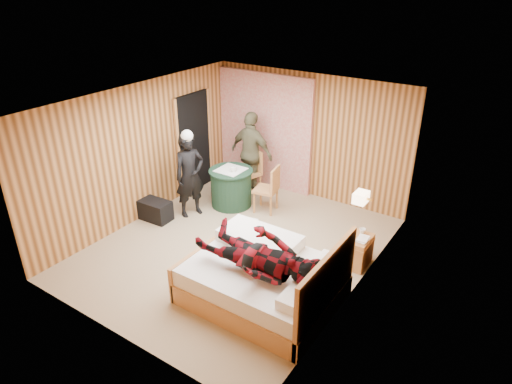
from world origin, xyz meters
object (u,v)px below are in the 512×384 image
Objects in this scene: chair_near at (270,186)px; duffel_bag at (154,210)px; man_at_table at (252,153)px; nightstand at (357,250)px; bed at (265,279)px; chair_far at (252,169)px; man_on_bed at (258,248)px; round_table at (231,187)px; wall_lamp at (361,197)px; woman_standing at (190,176)px.

chair_near is 2.22m from duffel_bag.
nightstand is at bearing 160.68° from man_at_table.
chair_far is (-2.08, 2.72, 0.22)m from bed.
duffel_bag is 0.38× the size of man_on_bed.
bed is at bearing 131.68° from man_at_table.
chair_far is at bearing 87.97° from round_table.
nightstand is (-0.04, 0.23, -1.04)m from wall_lamp.
nightstand is 3.32m from woman_standing.
woman_standing is at bearing 179.34° from wall_lamp.
chair_far is 1.39× the size of duffel_bag.
wall_lamp is 0.28× the size of chair_far.
chair_far is at bearing 63.06° from duffel_bag.
man_at_table is (0.87, 1.99, 0.67)m from duffel_bag.
nightstand is at bearing 59.91° from chair_near.
duffel_bag is 0.39× the size of man_at_table.
nightstand is at bearing -6.07° from chair_far.
woman_standing reaches higher than duffel_bag.
woman_standing is at bearing 148.70° from man_on_bed.
duffel_bag is at bearing -59.82° from chair_near.
chair_far is 0.91m from chair_near.
bed is 2.93m from round_table.
man_at_table is at bearing 137.21° from chair_far.
man_at_table is at bearing 153.05° from wall_lamp.
duffel_bag is at bearing 165.47° from bed.
chair_far is at bearing 125.64° from man_on_bed.
woman_standing is (-2.51, 1.32, 0.48)m from bed.
bed is 3.07m from duffel_bag.
chair_far reaches higher than round_table.
wall_lamp is 0.30× the size of round_table.
bed is 2.88m from woman_standing.
man_on_bed is at bearing -98.94° from woman_standing.
duffel_bag is at bearing -124.28° from round_table.
chair_near is at bearing -16.23° from chair_far.
chair_near is at bearing 12.96° from round_table.
round_table reaches higher than duffel_bag.
man_at_table is (-0.78, 0.54, 0.32)m from chair_near.
duffel_bag is (-2.97, 0.77, -0.13)m from bed.
chair_far is 3.65m from man_on_bed.
man_at_table is at bearing 125.57° from man_on_bed.
woman_standing is at bearing -90.08° from chair_far.
man_on_bed reaches higher than chair_far.
wall_lamp is 3.14m from round_table.
man_at_table reaches higher than bed.
bed reaches higher than chair_far.
man_on_bed is (-0.77, -1.51, -0.32)m from wall_lamp.
round_table is at bearing 53.34° from duffel_bag.
man_on_bed reaches higher than bed.
bed is (-0.80, -1.28, -0.98)m from wall_lamp.
man_at_table reaches higher than chair_near.
man_at_table is at bearing 90.00° from round_table.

